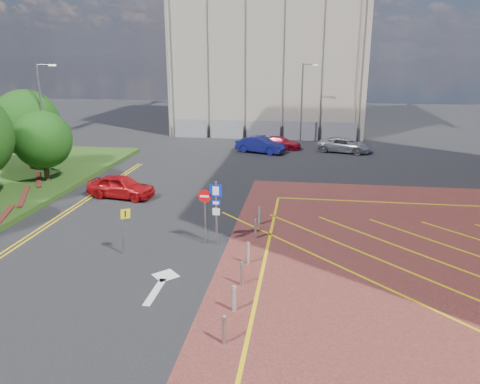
% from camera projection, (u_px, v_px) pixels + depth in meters
% --- Properties ---
extents(ground, '(140.00, 140.00, 0.00)m').
position_uv_depth(ground, '(202.00, 252.00, 22.02)').
color(ground, black).
rests_on(ground, ground).
extents(tree_c, '(4.00, 4.00, 4.90)m').
position_uv_depth(tree_c, '(43.00, 140.00, 32.43)').
color(tree_c, '#3D2B1C').
rests_on(tree_c, grass_bed).
extents(tree_d, '(5.00, 5.00, 6.08)m').
position_uv_depth(tree_d, '(26.00, 123.00, 35.49)').
color(tree_d, '#3D2B1C').
rests_on(tree_d, grass_bed).
extents(lamp_left_far, '(1.53, 0.16, 8.00)m').
position_uv_depth(lamp_left_far, '(43.00, 115.00, 34.03)').
color(lamp_left_far, '#9EA0A8').
rests_on(lamp_left_far, grass_bed).
extents(lamp_back, '(1.53, 0.16, 8.00)m').
position_uv_depth(lamp_back, '(302.00, 101.00, 46.76)').
color(lamp_back, '#9EA0A8').
rests_on(lamp_back, ground).
extents(sign_cluster, '(1.17, 0.12, 3.20)m').
position_uv_depth(sign_cluster, '(212.00, 206.00, 22.35)').
color(sign_cluster, '#9EA0A8').
rests_on(sign_cluster, ground).
extents(warning_sign, '(0.52, 0.37, 2.24)m').
position_uv_depth(warning_sign, '(123.00, 225.00, 21.37)').
color(warning_sign, '#9EA0A8').
rests_on(warning_sign, ground).
extents(bollard_row, '(0.14, 11.14, 0.90)m').
position_uv_depth(bollard_row, '(246.00, 261.00, 19.99)').
color(bollard_row, '#9EA0A8').
rests_on(bollard_row, forecourt).
extents(construction_building, '(21.20, 19.20, 22.00)m').
position_uv_depth(construction_building, '(272.00, 35.00, 56.79)').
color(construction_building, '#ADA08E').
rests_on(construction_building, ground).
extents(construction_fence, '(21.60, 0.06, 2.00)m').
position_uv_depth(construction_fence, '(273.00, 130.00, 50.04)').
color(construction_fence, gray).
rests_on(construction_fence, ground).
extents(car_red_left, '(4.56, 2.37, 1.48)m').
position_uv_depth(car_red_left, '(121.00, 186.00, 30.10)').
color(car_red_left, red).
rests_on(car_red_left, ground).
extents(car_blue_back, '(4.85, 2.99, 1.51)m').
position_uv_depth(car_blue_back, '(260.00, 145.00, 43.53)').
color(car_blue_back, navy).
rests_on(car_blue_back, ground).
extents(car_red_back, '(4.31, 2.46, 1.18)m').
position_uv_depth(car_red_back, '(281.00, 143.00, 45.40)').
color(car_red_back, '#AA0E24').
rests_on(car_red_back, ground).
extents(car_silver_back, '(5.34, 3.43, 1.37)m').
position_uv_depth(car_silver_back, '(344.00, 145.00, 43.83)').
color(car_silver_back, '#A8A8AF').
rests_on(car_silver_back, ground).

